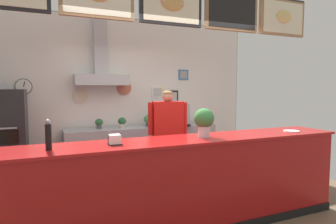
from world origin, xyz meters
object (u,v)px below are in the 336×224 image
(potted_basil, at_px, (99,123))
(condiment_plate, at_px, (292,131))
(basil_vase, at_px, (204,121))
(potted_sage, at_px, (149,120))
(espresso_machine, at_px, (173,115))
(napkin_holder, at_px, (115,140))
(pepper_grinder, at_px, (48,135))
(pizza_oven, at_px, (2,142))
(potted_rosemary, at_px, (122,122))
(shop_worker, at_px, (168,139))

(potted_basil, relative_size, condiment_plate, 0.87)
(basil_vase, bearing_deg, potted_sage, 86.88)
(espresso_machine, height_order, potted_sage, espresso_machine)
(potted_basil, distance_m, napkin_holder, 2.42)
(potted_sage, height_order, basil_vase, basil_vase)
(espresso_machine, distance_m, pepper_grinder, 3.33)
(pizza_oven, bearing_deg, condiment_plate, -30.21)
(potted_rosemary, relative_size, pepper_grinder, 0.68)
(basil_vase, height_order, condiment_plate, basil_vase)
(potted_rosemary, xyz_separation_m, napkin_holder, (-0.66, -2.36, 0.10))
(potted_basil, height_order, basil_vase, basil_vase)
(shop_worker, distance_m, espresso_machine, 1.39)
(pizza_oven, xyz_separation_m, basil_vase, (2.37, -2.07, 0.44))
(napkin_holder, bearing_deg, potted_basil, 84.44)
(potted_rosemary, relative_size, potted_basil, 1.08)
(condiment_plate, bearing_deg, pizza_oven, 149.79)
(basil_vase, xyz_separation_m, napkin_holder, (-1.07, -0.02, -0.14))
(potted_rosemary, distance_m, basil_vase, 2.38)
(pizza_oven, distance_m, potted_sage, 2.52)
(shop_worker, distance_m, basil_vase, 1.18)
(shop_worker, relative_size, potted_basil, 8.84)
(shop_worker, height_order, pepper_grinder, shop_worker)
(basil_vase, relative_size, napkin_holder, 2.41)
(shop_worker, relative_size, espresso_machine, 2.84)
(pepper_grinder, bearing_deg, shop_worker, 34.32)
(pizza_oven, distance_m, espresso_machine, 3.02)
(shop_worker, bearing_deg, pizza_oven, -11.16)
(potted_basil, height_order, condiment_plate, potted_basil)
(potted_basil, bearing_deg, basil_vase, -70.73)
(pepper_grinder, bearing_deg, condiment_plate, -0.38)
(basil_vase, bearing_deg, potted_rosemary, 100.04)
(espresso_machine, bearing_deg, basil_vase, -105.24)
(shop_worker, xyz_separation_m, napkin_holder, (-1.07, -1.13, 0.26))
(potted_basil, xyz_separation_m, napkin_holder, (-0.23, -2.41, 0.11))
(pizza_oven, distance_m, potted_rosemary, 1.98)
(basil_vase, bearing_deg, condiment_plate, -3.22)
(potted_basil, height_order, pepper_grinder, pepper_grinder)
(potted_rosemary, height_order, basil_vase, basil_vase)
(potted_rosemary, height_order, condiment_plate, potted_rosemary)
(pizza_oven, height_order, potted_basil, pizza_oven)
(pizza_oven, relative_size, pepper_grinder, 5.99)
(pizza_oven, xyz_separation_m, potted_basil, (1.53, 0.32, 0.19))
(potted_sage, bearing_deg, potted_rosemary, -178.31)
(espresso_machine, height_order, napkin_holder, espresso_machine)
(napkin_holder, xyz_separation_m, condiment_plate, (2.38, -0.05, -0.04))
(potted_sage, bearing_deg, shop_worker, -95.72)
(basil_vase, relative_size, condiment_plate, 1.64)
(potted_rosemary, height_order, napkin_holder, napkin_holder)
(pizza_oven, bearing_deg, potted_basil, 11.85)
(espresso_machine, height_order, basil_vase, basil_vase)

